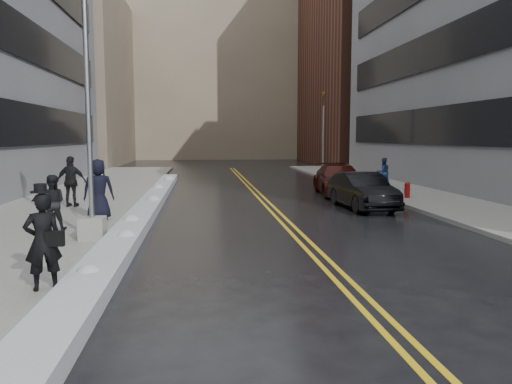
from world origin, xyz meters
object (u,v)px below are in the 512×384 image
object	(u,v)px
lamppost	(90,151)
pedestrian_c	(98,190)
traffic_signal	(323,130)
pedestrian_east	(383,172)
fire_hydrant	(407,189)
car_black	(362,191)
pedestrian_d	(71,182)
pedestrian_b	(52,203)
pedestrian_fedora	(43,242)
car_maroon	(339,179)

from	to	relation	value
lamppost	pedestrian_c	world-z (taller)	lamppost
traffic_signal	pedestrian_east	size ratio (longest dim) A/B	3.72
fire_hydrant	car_black	bearing A→B (deg)	-142.26
pedestrian_c	pedestrian_d	distance (m)	3.77
traffic_signal	pedestrian_d	xyz separation A→B (m)	(-13.97, -15.41, -2.25)
pedestrian_d	pedestrian_east	world-z (taller)	pedestrian_d
lamppost	car_black	distance (m)	11.24
fire_hydrant	pedestrian_b	bearing A→B (deg)	-154.64
fire_hydrant	pedestrian_d	size ratio (longest dim) A/B	0.36
traffic_signal	pedestrian_b	world-z (taller)	traffic_signal
lamppost	fire_hydrant	size ratio (longest dim) A/B	10.45
pedestrian_east	car_black	xyz separation A→B (m)	(-3.58, -7.24, -0.22)
pedestrian_fedora	car_black	world-z (taller)	pedestrian_fedora
pedestrian_b	pedestrian_d	bearing A→B (deg)	-92.47
fire_hydrant	car_black	size ratio (longest dim) A/B	0.16
fire_hydrant	pedestrian_b	xyz separation A→B (m)	(-13.76, -6.52, 0.43)
car_maroon	pedestrian_d	bearing A→B (deg)	-154.82
pedestrian_b	pedestrian_fedora	bearing A→B (deg)	94.21
pedestrian_b	pedestrian_d	world-z (taller)	pedestrian_d
pedestrian_c	car_black	size ratio (longest dim) A/B	0.46
pedestrian_fedora	pedestrian_d	bearing A→B (deg)	-102.86
pedestrian_fedora	pedestrian_c	xyz separation A→B (m)	(-0.56, 7.77, 0.13)
pedestrian_east	pedestrian_d	bearing A→B (deg)	17.27
car_black	lamppost	bearing A→B (deg)	-151.53
pedestrian_d	pedestrian_b	bearing A→B (deg)	107.03
fire_hydrant	pedestrian_d	bearing A→B (deg)	-174.45
pedestrian_fedora	fire_hydrant	bearing A→B (deg)	-158.59
pedestrian_c	car_maroon	xyz separation A→B (m)	(10.39, 7.75, -0.41)
fire_hydrant	traffic_signal	world-z (taller)	traffic_signal
car_black	car_maroon	distance (m)	5.20
lamppost	car_maroon	bearing A→B (deg)	47.88
lamppost	pedestrian_d	size ratio (longest dim) A/B	3.79
pedestrian_c	pedestrian_east	size ratio (longest dim) A/B	1.27
lamppost	pedestrian_east	xyz separation A→B (m)	(13.03, 13.04, -1.58)
lamppost	car_black	size ratio (longest dim) A/B	1.70
traffic_signal	pedestrian_c	bearing A→B (deg)	-123.16
fire_hydrant	pedestrian_d	distance (m)	14.55
fire_hydrant	car_black	distance (m)	3.60
traffic_signal	pedestrian_c	world-z (taller)	traffic_signal
pedestrian_east	traffic_signal	bearing A→B (deg)	-87.86
pedestrian_fedora	pedestrian_b	distance (m)	6.22
pedestrian_b	car_maroon	world-z (taller)	pedestrian_b
car_maroon	traffic_signal	bearing A→B (deg)	85.60
pedestrian_d	car_maroon	size ratio (longest dim) A/B	0.38
pedestrian_b	pedestrian_c	xyz separation A→B (m)	(1.00, 1.76, 0.19)
traffic_signal	pedestrian_fedora	distance (m)	29.10
lamppost	pedestrian_b	size ratio (longest dim) A/B	4.61
pedestrian_d	pedestrian_east	size ratio (longest dim) A/B	1.25
pedestrian_c	car_maroon	distance (m)	12.97
traffic_signal	pedestrian_c	size ratio (longest dim) A/B	2.94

